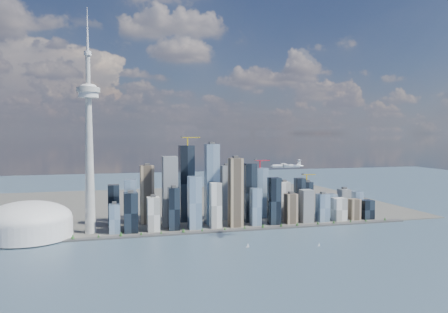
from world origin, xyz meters
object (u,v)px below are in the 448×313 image
object	(u,v)px
sailboat_east	(319,245)
airplane	(287,166)
needle_tower	(89,139)
dome_stadium	(28,222)
sailboat_west	(248,246)

from	to	relation	value
sailboat_east	airplane	bearing A→B (deg)	121.12
needle_tower	airplane	xyz separation A→B (m)	(444.17, -182.79, -61.15)
dome_stadium	needle_tower	bearing A→B (deg)	4.09
airplane	sailboat_east	size ratio (longest dim) A/B	9.38
needle_tower	airplane	distance (m)	484.19
dome_stadium	airplane	size ratio (longest dim) A/B	2.60
needle_tower	sailboat_west	distance (m)	465.00
airplane	sailboat_east	world-z (taller)	airplane
needle_tower	airplane	size ratio (longest dim) A/B	7.16
needle_tower	dome_stadium	world-z (taller)	needle_tower
needle_tower	sailboat_west	world-z (taller)	needle_tower
dome_stadium	sailboat_east	bearing A→B (deg)	-21.05
dome_stadium	sailboat_east	size ratio (longest dim) A/B	24.41
dome_stadium	airplane	xyz separation A→B (m)	(584.17, -172.79, 135.26)
airplane	sailboat_east	bearing A→B (deg)	-44.26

